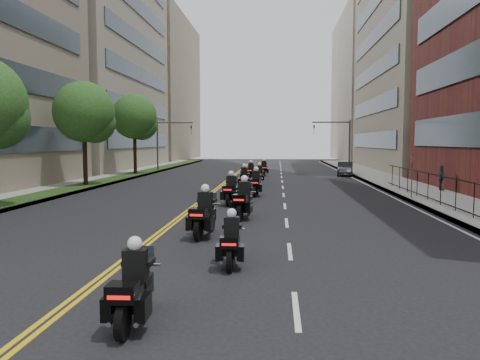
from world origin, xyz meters
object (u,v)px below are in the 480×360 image
object	(u,v)px
motorcycle_9	(264,169)
pedestrian_c	(441,178)
motorcycle_1	(231,243)
motorcycle_5	(256,184)
motorcycle_0	(134,290)
motorcycle_3	(244,201)
motorcycle_2	(204,216)
parked_sedan	(345,169)
motorcycle_6	(244,179)
motorcycle_4	(231,191)
motorcycle_8	(251,172)
motorcycle_7	(259,175)

from	to	relation	value
motorcycle_9	pedestrian_c	size ratio (longest dim) A/B	1.41
motorcycle_1	motorcycle_5	distance (m)	16.20
motorcycle_0	motorcycle_3	xyz separation A→B (m)	(1.14, 11.93, 0.11)
motorcycle_3	motorcycle_0	bearing A→B (deg)	-88.32
motorcycle_2	parked_sedan	bearing A→B (deg)	79.12
motorcycle_5	motorcycle_6	world-z (taller)	motorcycle_5
motorcycle_4	motorcycle_9	distance (m)	21.02
motorcycle_5	motorcycle_8	world-z (taller)	motorcycle_5
motorcycle_5	parked_sedan	world-z (taller)	motorcycle_5
motorcycle_0	motorcycle_1	world-z (taller)	motorcycle_0
motorcycle_6	motorcycle_1	bearing A→B (deg)	-89.71
motorcycle_0	parked_sedan	bearing A→B (deg)	74.40
motorcycle_1	motorcycle_4	bearing A→B (deg)	94.23
motorcycle_5	motorcycle_6	bearing A→B (deg)	104.77
motorcycle_9	motorcycle_6	bearing A→B (deg)	-99.64
motorcycle_9	motorcycle_1	bearing A→B (deg)	-94.50
motorcycle_7	motorcycle_1	bearing A→B (deg)	-89.78
motorcycle_9	motorcycle_2	bearing A→B (deg)	-97.08
motorcycle_1	motorcycle_2	xyz separation A→B (m)	(-1.33, 3.78, 0.12)
motorcycle_8	motorcycle_6	bearing A→B (deg)	-87.43
motorcycle_4	motorcycle_8	size ratio (longest dim) A/B	1.06
parked_sedan	motorcycle_1	bearing A→B (deg)	-94.42
pedestrian_c	motorcycle_1	bearing A→B (deg)	149.00
motorcycle_7	motorcycle_2	bearing A→B (deg)	-93.34
motorcycle_4	motorcycle_5	world-z (taller)	motorcycle_5
motorcycle_2	motorcycle_6	bearing A→B (deg)	95.40
motorcycle_2	motorcycle_8	distance (m)	24.95
motorcycle_4	motorcycle_0	bearing A→B (deg)	-86.54
motorcycle_0	motorcycle_3	distance (m)	11.99
motorcycle_0	parked_sedan	world-z (taller)	motorcycle_0
motorcycle_2	motorcycle_9	size ratio (longest dim) A/B	1.08
motorcycle_1	motorcycle_6	size ratio (longest dim) A/B	0.88
motorcycle_8	motorcycle_9	size ratio (longest dim) A/B	0.99
motorcycle_2	motorcycle_7	xyz separation A→B (m)	(1.11, 20.86, -0.07)
motorcycle_5	motorcycle_7	size ratio (longest dim) A/B	1.08
motorcycle_8	motorcycle_1	bearing A→B (deg)	-85.10
motorcycle_5	motorcycle_8	size ratio (longest dim) A/B	1.07
motorcycle_3	motorcycle_7	distance (m)	16.88
motorcycle_0	motorcycle_3	size ratio (longest dim) A/B	0.86
motorcycle_4	motorcycle_8	bearing A→B (deg)	93.64
motorcycle_6	motorcycle_7	distance (m)	3.87
motorcycle_4	motorcycle_7	distance (m)	12.57
motorcycle_4	motorcycle_1	bearing A→B (deg)	-80.24
motorcycle_3	motorcycle_7	bearing A→B (deg)	97.09
motorcycle_4	pedestrian_c	bearing A→B (deg)	32.06
motorcycle_3	motorcycle_9	size ratio (longest dim) A/B	1.10
motorcycle_4	motorcycle_5	xyz separation A→B (m)	(1.14, 4.08, 0.00)
motorcycle_1	parked_sedan	distance (m)	34.81
motorcycle_0	motorcycle_9	bearing A→B (deg)	85.99
motorcycle_7	motorcycle_5	bearing A→B (deg)	-89.47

